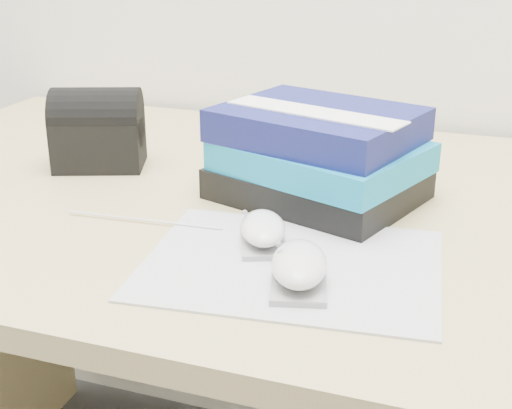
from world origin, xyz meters
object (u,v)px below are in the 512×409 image
(mouse_front, at_px, (299,267))
(desk, at_px, (372,339))
(pouch, at_px, (98,129))
(book_stack, at_px, (319,155))
(mouse_rear, at_px, (263,230))

(mouse_front, bearing_deg, desk, 83.44)
(mouse_front, relative_size, pouch, 0.74)
(desk, bearing_deg, pouch, -176.19)
(desk, distance_m, book_stack, 0.31)
(book_stack, bearing_deg, desk, 32.10)
(book_stack, distance_m, pouch, 0.35)
(desk, xyz_separation_m, mouse_rear, (-0.10, -0.22, 0.25))
(desk, distance_m, mouse_rear, 0.35)
(desk, relative_size, pouch, 10.46)
(mouse_rear, distance_m, pouch, 0.38)
(pouch, bearing_deg, desk, 3.81)
(mouse_front, height_order, book_stack, book_stack)
(book_stack, relative_size, pouch, 1.97)
(book_stack, bearing_deg, pouch, 176.47)
(mouse_rear, relative_size, book_stack, 0.35)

